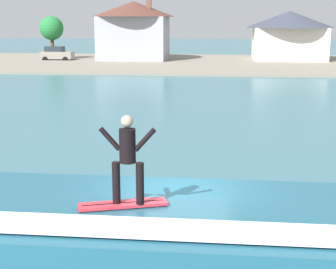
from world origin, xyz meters
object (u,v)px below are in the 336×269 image
object	(u,v)px
house_with_chimney	(134,28)
wave_crest	(143,235)
tree_tall_bare	(52,29)
surfer	(128,155)
house_gabled_white	(289,33)
car_near_shore	(57,54)
surfboard	(123,204)

from	to	relation	value
house_with_chimney	wave_crest	bearing A→B (deg)	-79.99
house_with_chimney	tree_tall_bare	size ratio (longest dim) A/B	1.84
wave_crest	house_with_chimney	distance (m)	55.48
surfer	house_gabled_white	xyz separation A→B (m)	(9.58, 56.62, 0.96)
car_near_shore	tree_tall_bare	size ratio (longest dim) A/B	0.71
surfer	house_with_chimney	bearing A→B (deg)	99.73
surfboard	tree_tall_bare	bearing A→B (deg)	109.77
surfer	car_near_shore	world-z (taller)	surfer
house_with_chimney	house_gabled_white	distance (m)	19.08
house_gabled_white	wave_crest	bearing A→B (deg)	-99.46
surfer	tree_tall_bare	bearing A→B (deg)	109.88
wave_crest	tree_tall_bare	world-z (taller)	tree_tall_bare
surfboard	tree_tall_bare	world-z (taller)	tree_tall_bare
car_near_shore	tree_tall_bare	distance (m)	3.22
wave_crest	house_gabled_white	size ratio (longest dim) A/B	0.90
wave_crest	house_with_chimney	xyz separation A→B (m)	(-9.63, 54.54, 3.37)
wave_crest	surfboard	bearing A→B (deg)	-130.83
car_near_shore	tree_tall_bare	bearing A→B (deg)	133.25
house_gabled_white	surfboard	bearing A→B (deg)	-99.72
surfboard	house_with_chimney	bearing A→B (deg)	99.61
wave_crest	surfer	distance (m)	1.89
surfboard	car_near_shore	bearing A→B (deg)	109.32
wave_crest	house_with_chimney	size ratio (longest dim) A/B	0.95
car_near_shore	house_gabled_white	bearing A→B (deg)	6.55
house_with_chimney	tree_tall_bare	xyz separation A→B (m)	(-10.17, -0.76, -0.10)
surfboard	tree_tall_bare	xyz separation A→B (m)	(-19.47, 54.16, 2.46)
surfer	wave_crest	bearing A→B (deg)	62.21
house_with_chimney	house_gabled_white	size ratio (longest dim) A/B	0.94
wave_crest	house_gabled_white	world-z (taller)	house_gabled_white
surfer	house_gabled_white	world-z (taller)	house_gabled_white
wave_crest	car_near_shore	world-z (taller)	car_near_shore
surfboard	surfer	world-z (taller)	surfer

